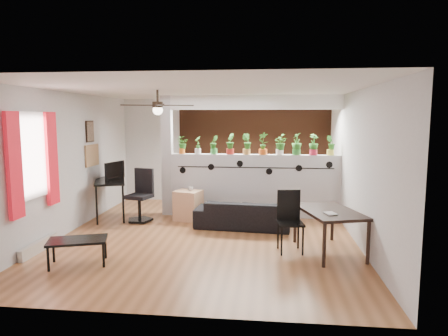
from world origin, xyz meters
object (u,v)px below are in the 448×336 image
potted_plant_2 (214,144)px  sofa (243,215)px  computer_desk (110,184)px  dining_table (329,215)px  potted_plant_5 (263,143)px  cup (190,189)px  potted_plant_8 (314,144)px  cube_shelf (188,205)px  folding_chair (289,215)px  office_chair (141,199)px  potted_plant_7 (297,143)px  potted_plant_3 (230,143)px  potted_plant_6 (280,144)px  ceiling_fan (158,107)px  potted_plant_0 (182,145)px  coffee_table (78,242)px  potted_plant_4 (247,143)px  potted_plant_9 (331,145)px  potted_plant_1 (198,144)px

potted_plant_2 → sofa: (0.69, -0.91, -1.31)m
computer_desk → dining_table: (4.30, -1.74, -0.13)m
potted_plant_5 → cup: size_ratio=4.28×
potted_plant_2 → potted_plant_8: 2.11m
cube_shelf → folding_chair: folding_chair is taller
office_chair → folding_chair: bearing=-27.1°
potted_plant_5 → potted_plant_7: size_ratio=1.04×
potted_plant_7 → potted_plant_3: bearing=180.0°
potted_plant_6 → cup: 2.10m
ceiling_fan → cup: ceiling_fan is taller
potted_plant_0 → potted_plant_8: (2.81, 0.00, 0.03)m
potted_plant_2 → potted_plant_3: potted_plant_3 is taller
potted_plant_6 → sofa: 1.76m
potted_plant_5 → coffee_table: 4.30m
potted_plant_3 → potted_plant_7: potted_plant_7 is taller
cube_shelf → office_chair: size_ratio=0.58×
potted_plant_2 → cup: 1.10m
potted_plant_4 → potted_plant_6: potted_plant_4 is taller
potted_plant_4 → potted_plant_8: bearing=0.0°
ceiling_fan → potted_plant_0: ceiling_fan is taller
potted_plant_0 → dining_table: 3.71m
folding_chair → potted_plant_3: bearing=118.1°
potted_plant_8 → cube_shelf: 2.92m
potted_plant_9 → cube_shelf: (-2.94, -0.45, -1.26)m
potted_plant_6 → potted_plant_8: 0.70m
potted_plant_2 → coffee_table: (-1.58, -3.16, -1.22)m
computer_desk → potted_plant_1: bearing=14.4°
potted_plant_5 → sofa: potted_plant_5 is taller
coffee_table → potted_plant_6: bearing=46.7°
potted_plant_3 → potted_plant_6: size_ratio=1.03×
ceiling_fan → potted_plant_6: 2.88m
potted_plant_3 → potted_plant_9: size_ratio=1.09×
potted_plant_4 → dining_table: 2.81m
sofa → potted_plant_7: bearing=-134.5°
sofa → ceiling_fan: bearing=37.1°
potted_plant_1 → potted_plant_9: bearing=0.0°
ceiling_fan → dining_table: bearing=-8.2°
potted_plant_8 → sofa: bearing=-147.2°
potted_plant_1 → dining_table: size_ratio=0.27×
sofa → folding_chair: bearing=128.1°
potted_plant_8 → potted_plant_4: bearing=-180.0°
computer_desk → potted_plant_2: bearing=12.1°
cup → dining_table: (2.57, -1.76, -0.05)m
potted_plant_6 → potted_plant_8: potted_plant_8 is taller
potted_plant_6 → cube_shelf: potted_plant_6 is taller
potted_plant_8 → potted_plant_3: bearing=180.0°
cube_shelf → potted_plant_7: bearing=27.2°
potted_plant_1 → potted_plant_3: size_ratio=0.86×
cup → coffee_table: cup is taller
potted_plant_4 → potted_plant_7: 1.05m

